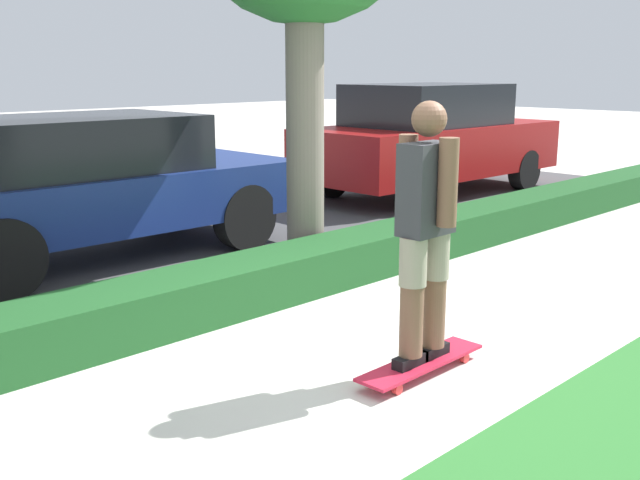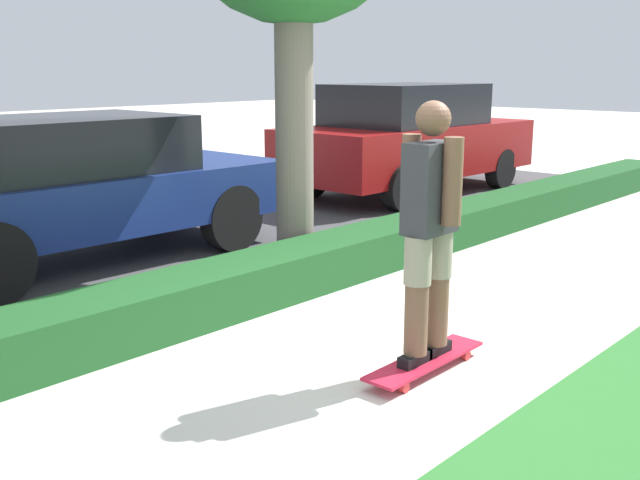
{
  "view_description": "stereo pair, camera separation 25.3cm",
  "coord_description": "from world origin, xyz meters",
  "px_view_note": "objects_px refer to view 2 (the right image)",
  "views": [
    {
      "loc": [
        -3.55,
        -2.99,
        1.91
      ],
      "look_at": [
        0.03,
        0.6,
        0.74
      ],
      "focal_mm": 42.0,
      "sensor_mm": 36.0,
      "label": 1
    },
    {
      "loc": [
        -3.73,
        -2.81,
        1.91
      ],
      "look_at": [
        0.03,
        0.6,
        0.74
      ],
      "focal_mm": 42.0,
      "sensor_mm": 36.0,
      "label": 2
    }
  ],
  "objects_px": {
    "parked_car_rear": "(409,138)",
    "skater_person": "(430,226)",
    "parked_car_middle": "(74,185)",
    "skateboard": "(425,361)"
  },
  "relations": [
    {
      "from": "parked_car_rear",
      "to": "skater_person",
      "type": "bearing_deg",
      "value": -142.04
    },
    {
      "from": "parked_car_middle",
      "to": "parked_car_rear",
      "type": "height_order",
      "value": "parked_car_rear"
    },
    {
      "from": "skater_person",
      "to": "parked_car_rear",
      "type": "distance_m",
      "value": 7.1
    },
    {
      "from": "skateboard",
      "to": "skater_person",
      "type": "distance_m",
      "value": 0.89
    },
    {
      "from": "skater_person",
      "to": "parked_car_rear",
      "type": "relative_size",
      "value": 0.37
    },
    {
      "from": "skateboard",
      "to": "parked_car_middle",
      "type": "distance_m",
      "value": 4.29
    },
    {
      "from": "parked_car_middle",
      "to": "parked_car_rear",
      "type": "relative_size",
      "value": 0.95
    },
    {
      "from": "skater_person",
      "to": "parked_car_rear",
      "type": "height_order",
      "value": "skater_person"
    },
    {
      "from": "skateboard",
      "to": "skater_person",
      "type": "xyz_separation_m",
      "value": [
        0.0,
        -0.0,
        0.89
      ]
    },
    {
      "from": "skater_person",
      "to": "parked_car_rear",
      "type": "xyz_separation_m",
      "value": [
        5.7,
        4.24,
        -0.11
      ]
    }
  ]
}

